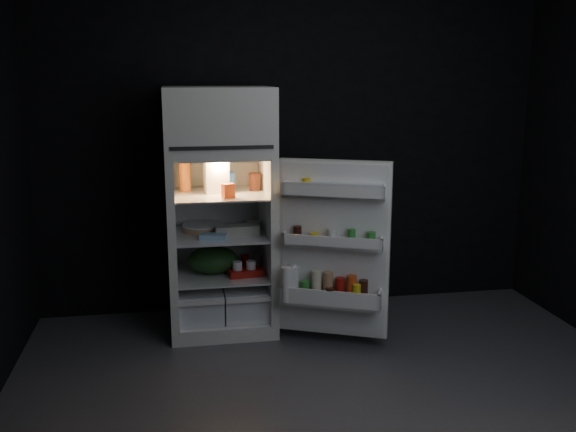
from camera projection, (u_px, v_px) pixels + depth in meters
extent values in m
cube|color=#4B4B50|center=(345.00, 403.00, 3.72)|extent=(4.00, 3.40, 0.00)
cube|color=black|center=(292.00, 141.00, 5.06)|extent=(4.00, 0.00, 2.70)
cube|color=black|center=(513.00, 261.00, 1.80)|extent=(4.00, 0.00, 2.70)
cube|color=white|center=(223.00, 319.00, 4.85)|extent=(0.76, 0.70, 0.10)
cube|color=white|center=(172.00, 238.00, 4.65)|extent=(0.05, 0.70, 1.20)
cube|color=white|center=(268.00, 234.00, 4.78)|extent=(0.05, 0.70, 1.20)
cube|color=white|center=(218.00, 226.00, 5.03)|extent=(0.66, 0.05, 1.20)
cube|color=white|center=(219.00, 151.00, 4.58)|extent=(0.76, 0.70, 0.06)
cube|color=white|center=(218.00, 117.00, 4.53)|extent=(0.76, 0.70, 0.42)
cube|color=black|center=(222.00, 148.00, 4.22)|extent=(0.68, 0.01, 0.02)
cube|color=white|center=(176.00, 239.00, 4.63)|extent=(0.01, 0.65, 1.20)
cube|color=white|center=(265.00, 235.00, 4.75)|extent=(0.01, 0.65, 1.20)
cube|color=white|center=(219.00, 156.00, 4.56)|extent=(0.66, 0.65, 0.01)
cube|color=white|center=(223.00, 314.00, 4.82)|extent=(0.66, 0.65, 0.01)
cube|color=white|center=(220.00, 194.00, 4.62)|extent=(0.65, 0.63, 0.01)
cube|color=white|center=(221.00, 234.00, 4.69)|extent=(0.65, 0.63, 0.01)
cube|color=white|center=(222.00, 274.00, 4.75)|extent=(0.65, 0.63, 0.01)
cube|color=white|center=(200.00, 300.00, 4.78)|extent=(0.32, 0.59, 0.22)
cube|color=white|center=(244.00, 297.00, 4.84)|extent=(0.32, 0.59, 0.22)
cube|color=white|center=(202.00, 303.00, 4.45)|extent=(0.32, 0.02, 0.03)
cube|color=white|center=(249.00, 300.00, 4.51)|extent=(0.32, 0.02, 0.03)
cube|color=#FFE5B2|center=(220.00, 160.00, 4.52)|extent=(0.14, 0.14, 0.02)
cube|color=white|center=(334.00, 249.00, 4.38)|extent=(0.71, 0.36, 1.22)
cube|color=white|center=(333.00, 250.00, 4.35)|extent=(0.66, 0.30, 1.18)
cube|color=white|center=(333.00, 197.00, 4.23)|extent=(0.66, 0.36, 0.02)
cube|color=white|center=(332.00, 193.00, 4.19)|extent=(0.63, 0.30, 0.10)
cube|color=white|center=(383.00, 194.00, 4.14)|extent=(0.06, 0.09, 0.10)
cube|color=white|center=(285.00, 190.00, 4.30)|extent=(0.06, 0.09, 0.10)
cube|color=white|center=(332.00, 246.00, 4.30)|extent=(0.66, 0.37, 0.02)
cube|color=white|center=(331.00, 243.00, 4.25)|extent=(0.63, 0.30, 0.09)
cube|color=white|center=(382.00, 245.00, 4.21)|extent=(0.06, 0.10, 0.09)
cube|color=white|center=(285.00, 239.00, 4.37)|extent=(0.06, 0.10, 0.09)
cube|color=white|center=(331.00, 305.00, 4.37)|extent=(0.68, 0.41, 0.02)
cube|color=white|center=(329.00, 300.00, 4.30)|extent=(0.63, 0.30, 0.13)
cube|color=white|center=(380.00, 301.00, 4.28)|extent=(0.08, 0.14, 0.13)
cube|color=white|center=(284.00, 293.00, 4.43)|extent=(0.08, 0.14, 0.13)
cube|color=white|center=(333.00, 184.00, 4.21)|extent=(0.64, 0.35, 0.02)
cylinder|color=white|center=(339.00, 189.00, 4.21)|extent=(0.08, 0.08, 0.09)
cylinder|color=yellow|center=(306.00, 186.00, 4.26)|extent=(0.08, 0.08, 0.11)
cylinder|color=#338C33|center=(371.00, 240.00, 4.22)|extent=(0.07, 0.07, 0.11)
cylinder|color=#338C33|center=(352.00, 238.00, 4.25)|extent=(0.07, 0.07, 0.12)
cylinder|color=silver|center=(332.00, 237.00, 4.28)|extent=(0.07, 0.07, 0.11)
cylinder|color=yellow|center=(315.00, 238.00, 4.32)|extent=(0.08, 0.08, 0.08)
cylinder|color=black|center=(297.00, 234.00, 4.34)|extent=(0.07, 0.07, 0.12)
cylinder|color=black|center=(363.00, 293.00, 4.29)|extent=(0.08, 0.08, 0.18)
cylinder|color=#D24718|center=(351.00, 290.00, 4.31)|extent=(0.09, 0.09, 0.21)
cylinder|color=#9D140D|center=(340.00, 291.00, 4.33)|extent=(0.08, 0.08, 0.19)
cylinder|color=tan|center=(328.00, 288.00, 4.35)|extent=(0.09, 0.09, 0.22)
cylinder|color=beige|center=(317.00, 286.00, 4.36)|extent=(0.09, 0.09, 0.22)
cylinder|color=#338C33|center=(305.00, 291.00, 4.39)|extent=(0.08, 0.08, 0.15)
cylinder|color=white|center=(294.00, 283.00, 4.40)|extent=(0.10, 0.10, 0.24)
cylinder|color=yellow|center=(356.00, 296.00, 4.27)|extent=(0.07, 0.07, 0.16)
cylinder|color=black|center=(330.00, 297.00, 4.31)|extent=(0.08, 0.08, 0.12)
cylinder|color=black|center=(309.00, 297.00, 4.35)|extent=(0.08, 0.08, 0.10)
cylinder|color=white|center=(287.00, 284.00, 4.37)|extent=(0.10, 0.10, 0.25)
cylinder|color=white|center=(294.00, 266.00, 4.37)|extent=(0.05, 0.05, 0.02)
cube|color=white|center=(216.00, 176.00, 4.64)|extent=(0.18, 0.18, 0.24)
cylinder|color=#2052B2|center=(227.00, 182.00, 4.67)|extent=(0.14, 0.14, 0.14)
cylinder|color=black|center=(255.00, 182.00, 4.72)|extent=(0.10, 0.10, 0.13)
cylinder|color=#C2611F|center=(185.00, 177.00, 4.67)|extent=(0.11, 0.11, 0.22)
cube|color=#D24718|center=(228.00, 191.00, 4.44)|extent=(0.10, 0.09, 0.10)
cube|color=#9A998C|center=(237.00, 230.00, 4.64)|extent=(0.32, 0.14, 0.07)
cylinder|color=tan|center=(203.00, 228.00, 4.78)|extent=(0.38, 0.38, 0.04)
cube|color=#86B0D0|center=(213.00, 237.00, 4.51)|extent=(0.20, 0.14, 0.04)
cube|color=beige|center=(253.00, 225.00, 4.85)|extent=(0.12, 0.11, 0.05)
ellipsoid|color=#193815|center=(213.00, 260.00, 4.74)|extent=(0.38, 0.32, 0.20)
cube|color=#9D140D|center=(246.00, 272.00, 4.68)|extent=(0.27, 0.17, 0.05)
cylinder|color=#9D140D|center=(245.00, 260.00, 4.91)|extent=(0.08, 0.08, 0.09)
cylinder|color=silver|center=(257.00, 261.00, 4.90)|extent=(0.09, 0.09, 0.09)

